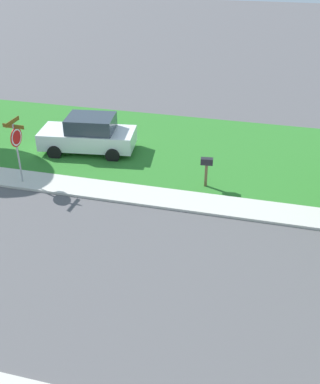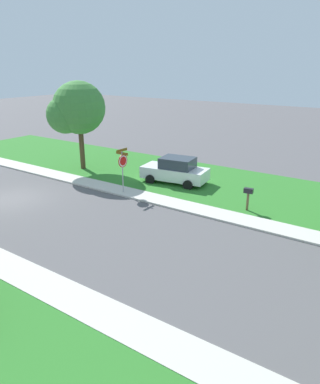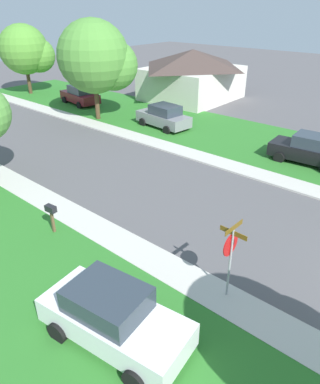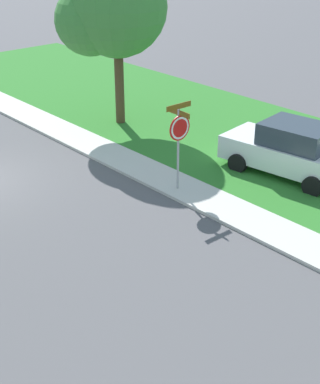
# 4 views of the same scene
# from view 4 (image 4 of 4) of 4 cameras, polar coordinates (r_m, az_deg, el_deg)

# --- Properties ---
(stop_sign_far_corner) EXTENTS (0.92, 0.92, 2.77)m
(stop_sign_far_corner) POSITION_cam_4_polar(r_m,az_deg,el_deg) (16.58, 1.93, 5.94)
(stop_sign_far_corner) COLOR #9E9EA3
(stop_sign_far_corner) RESTS_ON ground
(car_white_far_down_street) EXTENTS (2.46, 4.50, 1.76)m
(car_white_far_down_street) POSITION_cam_4_polar(r_m,az_deg,el_deg) (18.53, 13.05, 4.14)
(car_white_far_down_street) COLOR white
(car_white_far_down_street) RESTS_ON ground
(tree_corner_large) EXTENTS (4.02, 3.74, 6.41)m
(tree_corner_large) POSITION_cam_4_polar(r_m,az_deg,el_deg) (21.96, -5.04, 17.72)
(tree_corner_large) COLOR #4C3823
(tree_corner_large) RESTS_ON ground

